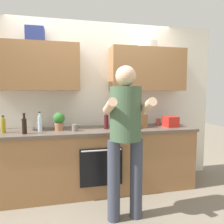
{
  "coord_description": "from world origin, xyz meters",
  "views": [
    {
      "loc": [
        -0.43,
        -2.89,
        1.41
      ],
      "look_at": [
        0.19,
        -0.1,
        1.15
      ],
      "focal_mm": 33.18,
      "sensor_mm": 36.0,
      "label": 1
    }
  ],
  "objects_px": {
    "bottle_vinegar": "(123,119)",
    "cup_stoneware": "(75,128)",
    "mixing_bowl": "(120,124)",
    "bottle_soy": "(24,125)",
    "cup_coffee": "(38,126)",
    "bottle_oil": "(3,125)",
    "knife_block": "(143,121)",
    "grocery_bag_crisps": "(171,122)",
    "potted_herb": "(59,121)",
    "person_standing": "(126,130)",
    "cup_ceramic": "(158,122)",
    "bottle_water": "(40,123)",
    "bottle_wine": "(106,121)"
  },
  "relations": [
    {
      "from": "bottle_soy",
      "to": "cup_coffee",
      "type": "relative_size",
      "value": 2.73
    },
    {
      "from": "person_standing",
      "to": "mixing_bowl",
      "type": "relative_size",
      "value": 7.87
    },
    {
      "from": "bottle_vinegar",
      "to": "knife_block",
      "type": "height_order",
      "value": "bottle_vinegar"
    },
    {
      "from": "cup_coffee",
      "to": "mixing_bowl",
      "type": "distance_m",
      "value": 1.19
    },
    {
      "from": "mixing_bowl",
      "to": "potted_herb",
      "type": "height_order",
      "value": "potted_herb"
    },
    {
      "from": "cup_coffee",
      "to": "mixing_bowl",
      "type": "xyz_separation_m",
      "value": [
        1.19,
        -0.1,
        -0.0
      ]
    },
    {
      "from": "cup_stoneware",
      "to": "potted_herb",
      "type": "bearing_deg",
      "value": 154.7
    },
    {
      "from": "bottle_soy",
      "to": "cup_stoneware",
      "type": "xyz_separation_m",
      "value": [
        0.63,
        0.07,
        -0.06
      ]
    },
    {
      "from": "person_standing",
      "to": "bottle_oil",
      "type": "distance_m",
      "value": 1.61
    },
    {
      "from": "bottle_soy",
      "to": "knife_block",
      "type": "bearing_deg",
      "value": 4.21
    },
    {
      "from": "cup_stoneware",
      "to": "grocery_bag_crisps",
      "type": "xyz_separation_m",
      "value": [
        1.44,
        0.03,
        0.03
      ]
    },
    {
      "from": "person_standing",
      "to": "cup_stoneware",
      "type": "xyz_separation_m",
      "value": [
        -0.51,
        0.68,
        -0.06
      ]
    },
    {
      "from": "cup_coffee",
      "to": "grocery_bag_crisps",
      "type": "relative_size",
      "value": 0.51
    },
    {
      "from": "grocery_bag_crisps",
      "to": "cup_stoneware",
      "type": "bearing_deg",
      "value": -178.88
    },
    {
      "from": "bottle_wine",
      "to": "knife_block",
      "type": "relative_size",
      "value": 1.06
    },
    {
      "from": "bottle_soy",
      "to": "bottle_oil",
      "type": "relative_size",
      "value": 1.17
    },
    {
      "from": "person_standing",
      "to": "cup_ceramic",
      "type": "height_order",
      "value": "person_standing"
    },
    {
      "from": "bottle_vinegar",
      "to": "cup_stoneware",
      "type": "distance_m",
      "value": 0.67
    },
    {
      "from": "bottle_vinegar",
      "to": "cup_coffee",
      "type": "distance_m",
      "value": 1.22
    },
    {
      "from": "bottle_vinegar",
      "to": "bottle_water",
      "type": "height_order",
      "value": "bottle_vinegar"
    },
    {
      "from": "knife_block",
      "to": "grocery_bag_crisps",
      "type": "height_order",
      "value": "knife_block"
    },
    {
      "from": "person_standing",
      "to": "cup_ceramic",
      "type": "bearing_deg",
      "value": 48.2
    },
    {
      "from": "bottle_vinegar",
      "to": "mixing_bowl",
      "type": "bearing_deg",
      "value": 86.35
    },
    {
      "from": "bottle_vinegar",
      "to": "potted_herb",
      "type": "xyz_separation_m",
      "value": [
        -0.88,
        0.14,
        -0.01
      ]
    },
    {
      "from": "bottle_soy",
      "to": "cup_ceramic",
      "type": "xyz_separation_m",
      "value": [
        1.96,
        0.3,
        -0.06
      ]
    },
    {
      "from": "bottle_vinegar",
      "to": "knife_block",
      "type": "distance_m",
      "value": 0.35
    },
    {
      "from": "knife_block",
      "to": "potted_herb",
      "type": "bearing_deg",
      "value": 177.82
    },
    {
      "from": "bottle_wine",
      "to": "bottle_water",
      "type": "xyz_separation_m",
      "value": [
        -0.91,
        0.01,
        0.0
      ]
    },
    {
      "from": "cup_stoneware",
      "to": "potted_herb",
      "type": "relative_size",
      "value": 0.37
    },
    {
      "from": "bottle_water",
      "to": "cup_stoneware",
      "type": "xyz_separation_m",
      "value": [
        0.46,
        -0.08,
        -0.07
      ]
    },
    {
      "from": "bottle_vinegar",
      "to": "bottle_oil",
      "type": "height_order",
      "value": "bottle_vinegar"
    },
    {
      "from": "bottle_soy",
      "to": "bottle_wine",
      "type": "bearing_deg",
      "value": 7.25
    },
    {
      "from": "knife_block",
      "to": "bottle_soy",
      "type": "bearing_deg",
      "value": -175.79
    },
    {
      "from": "bottle_water",
      "to": "bottle_soy",
      "type": "distance_m",
      "value": 0.22
    },
    {
      "from": "cup_ceramic",
      "to": "cup_stoneware",
      "type": "bearing_deg",
      "value": -170.04
    },
    {
      "from": "potted_herb",
      "to": "person_standing",
      "type": "bearing_deg",
      "value": -47.12
    },
    {
      "from": "person_standing",
      "to": "bottle_soy",
      "type": "height_order",
      "value": "person_standing"
    },
    {
      "from": "bottle_vinegar",
      "to": "cup_stoneware",
      "type": "height_order",
      "value": "bottle_vinegar"
    },
    {
      "from": "cup_stoneware",
      "to": "cup_ceramic",
      "type": "xyz_separation_m",
      "value": [
        1.33,
        0.23,
        0.01
      ]
    },
    {
      "from": "cup_ceramic",
      "to": "knife_block",
      "type": "bearing_deg",
      "value": -151.71
    },
    {
      "from": "person_standing",
      "to": "bottle_oil",
      "type": "bearing_deg",
      "value": 152.3
    },
    {
      "from": "knife_block",
      "to": "grocery_bag_crisps",
      "type": "xyz_separation_m",
      "value": [
        0.44,
        -0.03,
        -0.02
      ]
    },
    {
      "from": "cup_stoneware",
      "to": "cup_ceramic",
      "type": "bearing_deg",
      "value": 9.96
    },
    {
      "from": "bottle_oil",
      "to": "cup_coffee",
      "type": "xyz_separation_m",
      "value": [
        0.4,
        0.21,
        -0.05
      ]
    },
    {
      "from": "cup_stoneware",
      "to": "cup_coffee",
      "type": "xyz_separation_m",
      "value": [
        -0.51,
        0.27,
        0.0
      ]
    },
    {
      "from": "bottle_oil",
      "to": "knife_block",
      "type": "relative_size",
      "value": 0.86
    },
    {
      "from": "person_standing",
      "to": "bottle_oil",
      "type": "relative_size",
      "value": 7.57
    },
    {
      "from": "cup_ceramic",
      "to": "bottle_soy",
      "type": "bearing_deg",
      "value": -171.3
    },
    {
      "from": "bottle_soy",
      "to": "grocery_bag_crisps",
      "type": "bearing_deg",
      "value": 2.61
    },
    {
      "from": "mixing_bowl",
      "to": "bottle_oil",
      "type": "bearing_deg",
      "value": -176.13
    }
  ]
}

